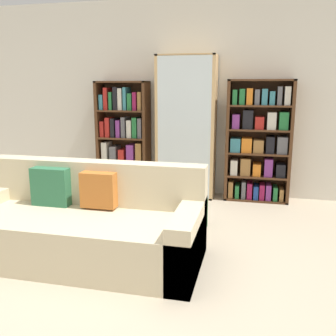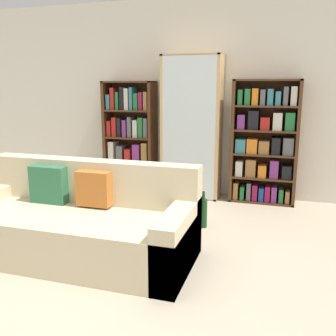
# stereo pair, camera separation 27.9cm
# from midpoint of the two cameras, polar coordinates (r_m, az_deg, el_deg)

# --- Properties ---
(ground_plane) EXTENTS (16.00, 16.00, 0.00)m
(ground_plane) POSITION_cam_midpoint_polar(r_m,az_deg,el_deg) (3.14, -11.40, -17.02)
(ground_plane) COLOR tan
(wall_back) EXTENTS (6.69, 0.06, 2.70)m
(wall_back) POSITION_cam_midpoint_polar(r_m,az_deg,el_deg) (5.39, 0.44, 10.51)
(wall_back) COLOR silver
(wall_back) RESTS_ON ground
(couch) EXTENTS (2.14, 0.91, 0.84)m
(couch) POSITION_cam_midpoint_polar(r_m,az_deg,el_deg) (3.52, -15.20, -8.64)
(couch) COLOR beige
(couch) RESTS_ON ground
(bookshelf_left) EXTENTS (0.74, 0.32, 1.59)m
(bookshelf_left) POSITION_cam_midpoint_polar(r_m,az_deg,el_deg) (5.48, -8.21, 4.23)
(bookshelf_left) COLOR #4C2D19
(bookshelf_left) RESTS_ON ground
(display_cabinet) EXTENTS (0.80, 0.36, 1.93)m
(display_cabinet) POSITION_cam_midpoint_polar(r_m,az_deg,el_deg) (5.17, 1.26, 6.15)
(display_cabinet) COLOR tan
(display_cabinet) RESTS_ON ground
(bookshelf_right) EXTENTS (0.85, 0.32, 1.61)m
(bookshelf_right) POSITION_cam_midpoint_polar(r_m,az_deg,el_deg) (5.10, 12.11, 3.73)
(bookshelf_right) COLOR #4C2D19
(bookshelf_right) RESTS_ON ground
(wine_bottle) EXTENTS (0.09, 0.09, 0.41)m
(wine_bottle) POSITION_cam_midpoint_polar(r_m,az_deg,el_deg) (4.17, 3.56, -6.68)
(wine_bottle) COLOR #143819
(wine_bottle) RESTS_ON ground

